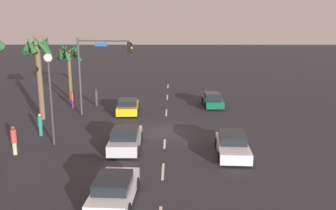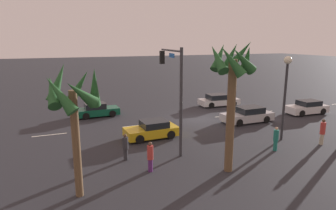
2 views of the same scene
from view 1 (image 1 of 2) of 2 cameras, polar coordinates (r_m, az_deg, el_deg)
ground_plane at (r=27.28m, az=-0.43°, el=-4.25°), size 220.00×220.00×0.00m
lane_stripe_2 at (r=20.28m, az=-0.80°, el=-10.44°), size 2.30×0.14×0.01m
lane_stripe_3 at (r=24.64m, az=-0.54°, el=-6.13°), size 1.96×0.14×0.01m
lane_stripe_4 at (r=32.99m, az=-0.25°, el=-1.20°), size 2.49×0.14×0.01m
lane_stripe_5 at (r=39.81m, az=-0.11°, el=1.25°), size 2.57×0.14×0.01m
lane_stripe_6 at (r=46.65m, az=-0.01°, el=2.98°), size 2.60×0.14×0.01m
car_0 at (r=35.69m, az=7.02°, el=0.78°), size 4.03×1.92×1.32m
car_1 at (r=16.97m, az=-8.50°, el=-13.16°), size 4.24×2.01×1.34m
car_2 at (r=22.93m, az=10.13°, el=-6.22°), size 4.52×2.14×1.32m
car_3 at (r=23.82m, az=-6.71°, el=-5.30°), size 4.64×2.00×1.38m
car_4 at (r=32.88m, az=-6.35°, el=-0.25°), size 4.03×2.10×1.29m
traffic_signal at (r=31.96m, az=-11.28°, el=6.39°), size 0.71×4.84×6.78m
streetlamp at (r=24.68m, az=-18.20°, el=3.50°), size 0.56×0.56×6.11m
pedestrian_0 at (r=35.74m, az=-14.82°, el=0.97°), size 0.44×0.44×1.74m
pedestrian_1 at (r=24.36m, az=-23.17°, el=-5.03°), size 0.48×0.48×1.85m
pedestrian_2 at (r=27.72m, az=-19.54°, el=-2.88°), size 0.38×0.38×1.64m
pedestrian_3 at (r=36.13m, az=-11.28°, el=1.20°), size 0.37×0.37×1.67m
palm_tree_0 at (r=39.32m, az=-15.36°, el=7.52°), size 2.60×2.82×6.26m
palm_tree_1 at (r=31.70m, az=-19.79°, el=7.45°), size 2.73×2.69×7.28m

